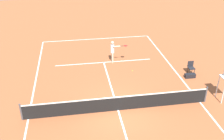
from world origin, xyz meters
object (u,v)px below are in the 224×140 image
Objects in this scene: tennis_ball at (132,71)px; courtside_chair_mid at (191,67)px; player_serving at (113,50)px; equipment_bag at (190,76)px.

tennis_ball is 4.29m from courtside_chair_mid.
player_serving is at bearing -27.47° from courtside_chair_mid.
equipment_bag is (0.29, 0.59, -0.38)m from courtside_chair_mid.
player_serving is 2.37× the size of equipment_bag.
courtside_chair_mid is (-5.32, 2.77, -0.55)m from player_serving.
player_serving is at bearing -55.65° from tennis_ball.
player_serving is 2.36m from tennis_ball.
player_serving reaches higher than tennis_ball.
equipment_bag reaches higher than tennis_ball.
courtside_chair_mid is at bearing 61.63° from player_serving.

